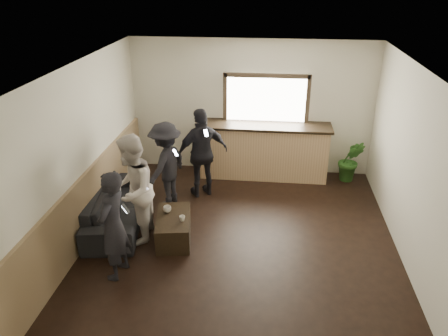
# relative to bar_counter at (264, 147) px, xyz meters

# --- Properties ---
(ground) EXTENTS (5.00, 6.00, 0.01)m
(ground) POSITION_rel_bar_counter_xyz_m (-0.30, -2.70, -0.64)
(ground) COLOR black
(room_shell) EXTENTS (5.01, 6.01, 2.80)m
(room_shell) POSITION_rel_bar_counter_xyz_m (-1.04, -2.70, 0.83)
(room_shell) COLOR silver
(room_shell) RESTS_ON ground
(bar_counter) EXTENTS (2.70, 0.68, 2.13)m
(bar_counter) POSITION_rel_bar_counter_xyz_m (0.00, 0.00, 0.00)
(bar_counter) COLOR tan
(bar_counter) RESTS_ON ground
(sofa) EXTENTS (1.15, 2.25, 0.63)m
(sofa) POSITION_rel_bar_counter_xyz_m (-2.45, -2.15, -0.33)
(sofa) COLOR black
(sofa) RESTS_ON ground
(coffee_table) EXTENTS (0.68, 1.02, 0.42)m
(coffee_table) POSITION_rel_bar_counter_xyz_m (-1.37, -2.57, -0.43)
(coffee_table) COLOR black
(coffee_table) RESTS_ON ground
(cup_a) EXTENTS (0.14, 0.14, 0.10)m
(cup_a) POSITION_rel_bar_counter_xyz_m (-1.50, -2.43, -0.17)
(cup_a) COLOR silver
(cup_a) RESTS_ON coffee_table
(cup_b) EXTENTS (0.11, 0.11, 0.09)m
(cup_b) POSITION_rel_bar_counter_xyz_m (-1.20, -2.68, -0.18)
(cup_b) COLOR silver
(cup_b) RESTS_ON coffee_table
(potted_plant) EXTENTS (0.53, 0.45, 0.90)m
(potted_plant) POSITION_rel_bar_counter_xyz_m (1.79, -0.05, -0.19)
(potted_plant) COLOR #2D6623
(potted_plant) RESTS_ON ground
(person_a) EXTENTS (0.50, 0.64, 1.63)m
(person_a) POSITION_rel_bar_counter_xyz_m (-1.98, -3.54, 0.17)
(person_a) COLOR black
(person_a) RESTS_ON ground
(person_b) EXTENTS (0.75, 0.92, 1.80)m
(person_b) POSITION_rel_bar_counter_xyz_m (-1.98, -2.64, 0.26)
(person_b) COLOR silver
(person_b) RESTS_ON ground
(person_c) EXTENTS (0.93, 1.18, 1.60)m
(person_c) POSITION_rel_bar_counter_xyz_m (-1.74, -1.41, 0.16)
(person_c) COLOR black
(person_c) RESTS_ON ground
(person_d) EXTENTS (1.10, 0.88, 1.74)m
(person_d) POSITION_rel_bar_counter_xyz_m (-1.14, -0.98, 0.23)
(person_d) COLOR black
(person_d) RESTS_ON ground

